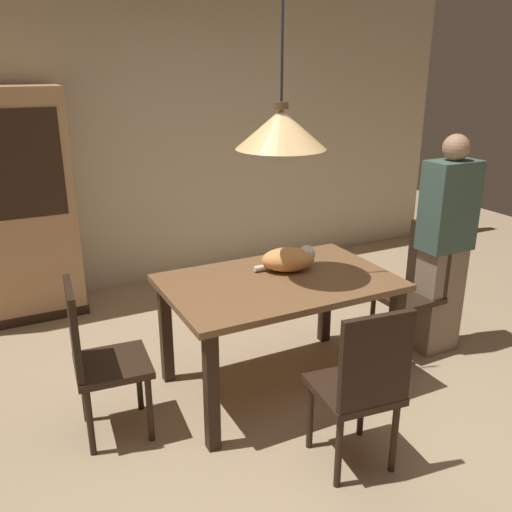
% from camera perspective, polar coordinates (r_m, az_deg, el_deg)
% --- Properties ---
extents(ground, '(10.00, 10.00, 0.00)m').
position_cam_1_polar(ground, '(3.40, 4.34, -16.95)').
color(ground, tan).
extents(back_wall, '(6.40, 0.10, 2.90)m').
position_cam_1_polar(back_wall, '(5.21, -10.74, 12.90)').
color(back_wall, beige).
rests_on(back_wall, ground).
extents(dining_table, '(1.40, 0.90, 0.75)m').
position_cam_1_polar(dining_table, '(3.44, 2.35, -4.02)').
color(dining_table, brown).
rests_on(dining_table, ground).
extents(chair_left_side, '(0.43, 0.43, 0.93)m').
position_cam_1_polar(chair_left_side, '(3.17, -16.17, -9.77)').
color(chair_left_side, black).
rests_on(chair_left_side, ground).
extents(chair_right_side, '(0.41, 0.41, 0.93)m').
position_cam_1_polar(chair_right_side, '(4.12, 16.19, -2.79)').
color(chair_right_side, black).
rests_on(chair_right_side, ground).
extents(chair_near_front, '(0.44, 0.44, 0.93)m').
position_cam_1_polar(chair_near_front, '(2.85, 10.96, -12.83)').
color(chair_near_front, black).
rests_on(chair_near_front, ground).
extents(cat_sleeping, '(0.40, 0.31, 0.16)m').
position_cam_1_polar(cat_sleeping, '(3.52, 3.49, -0.31)').
color(cat_sleeping, '#E59951').
rests_on(cat_sleeping, dining_table).
extents(pendant_lamp, '(0.52, 0.52, 1.30)m').
position_cam_1_polar(pendant_lamp, '(3.17, 2.61, 13.03)').
color(pendant_lamp, '#E5B775').
extents(hutch_bookcase, '(1.12, 0.45, 1.85)m').
position_cam_1_polar(hutch_bookcase, '(4.78, -24.95, 3.99)').
color(hutch_bookcase, tan).
rests_on(hutch_bookcase, ground).
extents(person_standing, '(0.36, 0.22, 1.57)m').
position_cam_1_polar(person_standing, '(4.07, 18.91, 0.83)').
color(person_standing, '#84705B').
rests_on(person_standing, ground).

